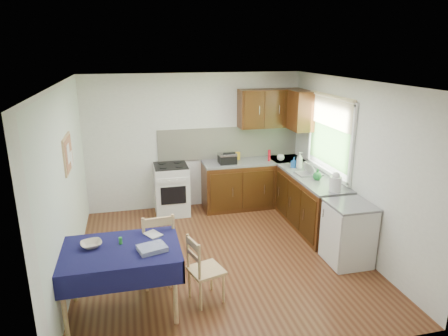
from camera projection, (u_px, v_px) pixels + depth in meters
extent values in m
plane|color=#4A2513|center=(221.00, 257.00, 5.81)|extent=(4.20, 4.20, 0.00)
cube|color=white|center=(220.00, 82.00, 5.09)|extent=(4.00, 4.20, 0.02)
cube|color=silver|center=(195.00, 142.00, 7.40)|extent=(4.00, 0.02, 2.50)
cube|color=silver|center=(274.00, 247.00, 3.49)|extent=(4.00, 0.02, 2.50)
cube|color=silver|center=(65.00, 187.00, 5.00)|extent=(0.02, 4.20, 2.50)
cube|color=silver|center=(352.00, 166.00, 5.90)|extent=(0.02, 4.20, 2.50)
cube|color=black|center=(253.00, 184.00, 7.60)|extent=(1.90, 0.60, 0.86)
cube|color=black|center=(311.00, 203.00, 6.67)|extent=(0.60, 1.70, 0.86)
cube|color=slate|center=(254.00, 162.00, 7.47)|extent=(1.90, 0.60, 0.04)
cube|color=slate|center=(313.00, 178.00, 6.54)|extent=(0.60, 1.70, 0.04)
cube|color=slate|center=(286.00, 159.00, 7.61)|extent=(0.60, 0.60, 0.04)
cube|color=silver|center=(229.00, 143.00, 7.55)|extent=(2.70, 0.02, 0.60)
cube|color=black|center=(271.00, 108.00, 7.38)|extent=(1.20, 0.35, 0.70)
cube|color=black|center=(301.00, 111.00, 7.08)|extent=(0.35, 0.50, 0.70)
cube|color=silver|center=(172.00, 190.00, 7.24)|extent=(0.60, 0.60, 0.90)
cube|color=black|center=(171.00, 166.00, 7.11)|extent=(0.58, 0.58, 0.02)
cube|color=black|center=(174.00, 195.00, 6.96)|extent=(0.44, 0.01, 0.32)
cube|color=#325E26|center=(330.00, 139.00, 6.47)|extent=(0.01, 1.40, 0.85)
cube|color=silver|center=(332.00, 99.00, 6.28)|extent=(0.04, 1.48, 0.06)
cube|color=silver|center=(326.00, 171.00, 6.63)|extent=(0.04, 1.48, 0.06)
cube|color=#C8B48A|center=(330.00, 113.00, 6.34)|extent=(0.02, 1.36, 0.44)
cube|color=silver|center=(348.00, 235.00, 5.55)|extent=(0.55, 0.58, 0.85)
cube|color=slate|center=(351.00, 205.00, 5.43)|extent=(0.58, 0.60, 0.03)
cube|color=tan|center=(67.00, 154.00, 5.19)|extent=(0.02, 0.62, 0.47)
cube|color=#AA6A47|center=(69.00, 154.00, 5.19)|extent=(0.01, 0.56, 0.41)
cube|color=white|center=(69.00, 154.00, 5.11)|extent=(0.00, 0.18, 0.24)
cube|color=white|center=(72.00, 159.00, 5.33)|extent=(0.00, 0.15, 0.20)
cube|color=#120F3F|center=(119.00, 250.00, 4.38)|extent=(1.29, 0.86, 0.03)
cube|color=#120F3F|center=(119.00, 281.00, 4.01)|extent=(1.33, 0.02, 0.26)
cube|color=#120F3F|center=(120.00, 241.00, 4.83)|extent=(1.33, 0.02, 0.26)
cube|color=#120F3F|center=(57.00, 266.00, 4.27)|extent=(0.02, 0.90, 0.26)
cube|color=#120F3F|center=(179.00, 252.00, 4.56)|extent=(0.02, 0.90, 0.26)
cylinder|color=tan|center=(64.00, 308.00, 4.05)|extent=(0.05, 0.05, 0.78)
cylinder|color=tan|center=(175.00, 293.00, 4.30)|extent=(0.05, 0.05, 0.78)
cylinder|color=tan|center=(72.00, 272.00, 4.70)|extent=(0.05, 0.05, 0.78)
cylinder|color=tan|center=(169.00, 260.00, 4.95)|extent=(0.05, 0.05, 0.78)
cube|color=tan|center=(157.00, 248.00, 5.08)|extent=(0.47, 0.47, 0.04)
cube|color=tan|center=(158.00, 228.00, 4.81)|extent=(0.40, 0.07, 0.31)
cylinder|color=tan|center=(169.00, 256.00, 5.37)|extent=(0.04, 0.04, 0.47)
cylinder|color=tan|center=(143.00, 260.00, 5.26)|extent=(0.04, 0.04, 0.47)
cylinder|color=tan|center=(175.00, 269.00, 5.04)|extent=(0.04, 0.04, 0.47)
cylinder|color=tan|center=(146.00, 274.00, 4.94)|extent=(0.04, 0.04, 0.47)
cube|color=tan|center=(206.00, 270.00, 4.71)|extent=(0.46, 0.46, 0.04)
cube|color=tan|center=(193.00, 250.00, 4.54)|extent=(0.12, 0.33, 0.27)
cylinder|color=tan|center=(224.00, 288.00, 4.71)|extent=(0.03, 0.03, 0.40)
cylinder|color=tan|center=(212.00, 276.00, 4.96)|extent=(0.03, 0.03, 0.40)
cylinder|color=tan|center=(201.00, 295.00, 4.57)|extent=(0.03, 0.03, 0.40)
cylinder|color=tan|center=(190.00, 282.00, 4.82)|extent=(0.03, 0.03, 0.40)
cube|color=#ACADB1|center=(229.00, 158.00, 7.24)|extent=(0.27, 0.17, 0.19)
cube|color=black|center=(229.00, 153.00, 7.21)|extent=(0.23, 0.02, 0.02)
cube|color=black|center=(227.00, 159.00, 7.27)|extent=(0.31, 0.27, 0.14)
cube|color=#ACADB1|center=(227.00, 154.00, 7.24)|extent=(0.31, 0.27, 0.03)
cylinder|color=red|center=(269.00, 155.00, 7.40)|extent=(0.05, 0.05, 0.21)
cube|color=gold|center=(237.00, 156.00, 7.50)|extent=(0.12, 0.09, 0.14)
cube|color=gray|center=(309.00, 174.00, 6.65)|extent=(0.40, 0.31, 0.02)
cylinder|color=silver|center=(309.00, 169.00, 6.62)|extent=(0.05, 0.19, 0.19)
cylinder|color=silver|center=(335.00, 184.00, 5.84)|extent=(0.17, 0.17, 0.22)
sphere|color=silver|center=(336.00, 176.00, 5.80)|extent=(0.11, 0.11, 0.11)
imported|color=white|center=(281.00, 158.00, 7.45)|extent=(0.15, 0.15, 0.11)
imported|color=silver|center=(299.00, 160.00, 6.94)|extent=(0.16, 0.16, 0.28)
imported|color=#1C53A6|center=(294.00, 162.00, 7.00)|extent=(0.12, 0.12, 0.18)
imported|color=#217B35|center=(317.00, 174.00, 6.34)|extent=(0.20, 0.20, 0.18)
imported|color=beige|center=(91.00, 244.00, 4.41)|extent=(0.27, 0.27, 0.06)
imported|color=white|center=(147.00, 236.00, 4.64)|extent=(0.24, 0.26, 0.02)
cylinder|color=#278F2A|center=(121.00, 241.00, 4.47)|extent=(0.04, 0.04, 0.08)
cube|color=navy|center=(152.00, 248.00, 4.33)|extent=(0.34, 0.30, 0.05)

